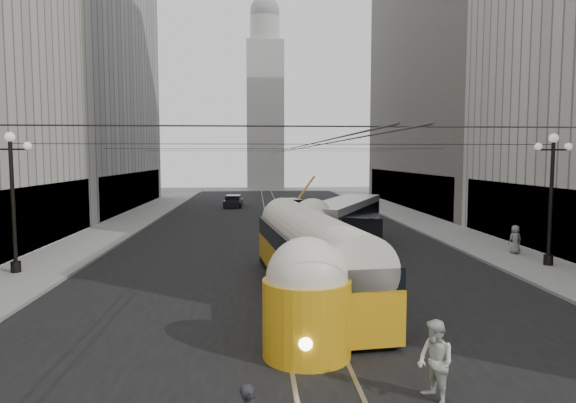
{
  "coord_description": "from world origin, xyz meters",
  "views": [
    {
      "loc": [
        -1.64,
        -5.8,
        5.42
      ],
      "look_at": [
        -0.32,
        14.99,
        3.59
      ],
      "focal_mm": 32.0,
      "sensor_mm": 36.0,
      "label": 1
    }
  ],
  "objects": [
    {
      "name": "streetcar",
      "position": [
        0.5,
        14.0,
        1.63
      ],
      "size": [
        3.96,
        15.17,
        3.33
      ],
      "color": "orange",
      "rests_on": "ground"
    },
    {
      "name": "lamppost_left_mid",
      "position": [
        -12.6,
        18.0,
        3.74
      ],
      "size": [
        1.86,
        0.44,
        6.37
      ],
      "color": "black",
      "rests_on": "sidewalk_left"
    },
    {
      "name": "pedestrian_crossing_b",
      "position": [
        2.28,
        4.87,
        0.93
      ],
      "size": [
        0.92,
        1.06,
        1.85
      ],
      "primitive_type": "imported",
      "rotation": [
        0.0,
        0.0,
        -1.3
      ],
      "color": "beige",
      "rests_on": "ground"
    },
    {
      "name": "sedan_dark_far",
      "position": [
        -4.04,
        49.27,
        0.58
      ],
      "size": [
        1.98,
        4.2,
        1.29
      ],
      "color": "black",
      "rests_on": "ground"
    },
    {
      "name": "distant_tower",
      "position": [
        0.0,
        80.0,
        14.97
      ],
      "size": [
        6.0,
        6.0,
        31.36
      ],
      "color": "#B2AFA8",
      "rests_on": "ground"
    },
    {
      "name": "road",
      "position": [
        0.0,
        32.5,
        0.0
      ],
      "size": [
        20.0,
        85.0,
        0.02
      ],
      "primitive_type": "cube",
      "color": "black",
      "rests_on": "ground"
    },
    {
      "name": "sedan_white_far",
      "position": [
        1.8,
        43.73,
        0.6
      ],
      "size": [
        2.87,
        4.54,
        1.33
      ],
      "color": "white",
      "rests_on": "ground"
    },
    {
      "name": "building_left_far",
      "position": [
        -19.99,
        48.0,
        14.31
      ],
      "size": [
        12.6,
        28.6,
        28.6
      ],
      "color": "#999999",
      "rests_on": "ground"
    },
    {
      "name": "catenary",
      "position": [
        0.12,
        31.49,
        5.88
      ],
      "size": [
        25.0,
        72.0,
        0.23
      ],
      "color": "black",
      "rests_on": "ground"
    },
    {
      "name": "sidewalk_left",
      "position": [
        -12.0,
        36.0,
        0.07
      ],
      "size": [
        4.0,
        72.0,
        0.15
      ],
      "primitive_type": "cube",
      "color": "gray",
      "rests_on": "ground"
    },
    {
      "name": "building_right_far",
      "position": [
        20.0,
        48.0,
        16.31
      ],
      "size": [
        12.6,
        32.6,
        32.6
      ],
      "color": "#514C47",
      "rests_on": "ground"
    },
    {
      "name": "sidewalk_right",
      "position": [
        12.0,
        36.0,
        0.07
      ],
      "size": [
        4.0,
        72.0,
        0.15
      ],
      "primitive_type": "cube",
      "color": "gray",
      "rests_on": "ground"
    },
    {
      "name": "rail_right",
      "position": [
        0.75,
        32.5,
        0.0
      ],
      "size": [
        0.12,
        85.0,
        0.04
      ],
      "primitive_type": "cube",
      "color": "gray",
      "rests_on": "ground"
    },
    {
      "name": "rail_left",
      "position": [
        -0.75,
        32.5,
        0.0
      ],
      "size": [
        0.12,
        85.0,
        0.04
      ],
      "primitive_type": "cube",
      "color": "gray",
      "rests_on": "ground"
    },
    {
      "name": "pedestrian_sidewalk_right",
      "position": [
        12.46,
        20.96,
        0.93
      ],
      "size": [
        0.83,
        0.59,
        1.55
      ],
      "primitive_type": "imported",
      "rotation": [
        0.0,
        0.0,
        3.32
      ],
      "color": "slate",
      "rests_on": "sidewalk_right"
    },
    {
      "name": "lamppost_right_mid",
      "position": [
        12.6,
        18.0,
        3.74
      ],
      "size": [
        1.86,
        0.44,
        6.37
      ],
      "color": "black",
      "rests_on": "sidewalk_right"
    },
    {
      "name": "city_bus",
      "position": [
        3.63,
        24.62,
        1.53
      ],
      "size": [
        6.62,
        11.41,
        2.79
      ],
      "color": "#A4A7AA",
      "rests_on": "ground"
    }
  ]
}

